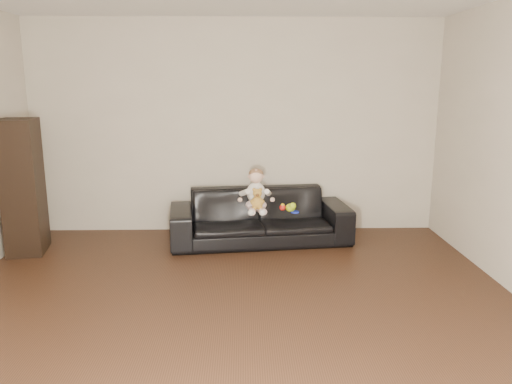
{
  "coord_description": "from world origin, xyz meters",
  "views": [
    {
      "loc": [
        0.11,
        -3.41,
        1.85
      ],
      "look_at": [
        0.24,
        2.15,
        0.62
      ],
      "focal_mm": 35.0,
      "sensor_mm": 36.0,
      "label": 1
    }
  ],
  "objects_px": {
    "baby": "(256,193)",
    "toy_rattle": "(283,208)",
    "teddy_bear": "(257,199)",
    "toy_blue_disc": "(295,212)",
    "toy_green": "(290,208)",
    "sofa": "(260,216)",
    "cabinet": "(23,187)"
  },
  "relations": [
    {
      "from": "sofa",
      "to": "teddy_bear",
      "type": "xyz_separation_m",
      "value": [
        -0.04,
        -0.26,
        0.27
      ]
    },
    {
      "from": "sofa",
      "to": "cabinet",
      "type": "xyz_separation_m",
      "value": [
        -2.59,
        -0.3,
        0.43
      ]
    },
    {
      "from": "baby",
      "to": "teddy_bear",
      "type": "height_order",
      "value": "baby"
    },
    {
      "from": "baby",
      "to": "teddy_bear",
      "type": "bearing_deg",
      "value": -95.58
    },
    {
      "from": "baby",
      "to": "toy_blue_disc",
      "type": "bearing_deg",
      "value": -20.1
    },
    {
      "from": "cabinet",
      "to": "toy_rattle",
      "type": "xyz_separation_m",
      "value": [
        2.85,
        0.19,
        -0.3
      ]
    },
    {
      "from": "cabinet",
      "to": "baby",
      "type": "height_order",
      "value": "cabinet"
    },
    {
      "from": "toy_blue_disc",
      "to": "toy_rattle",
      "type": "bearing_deg",
      "value": 146.5
    },
    {
      "from": "baby",
      "to": "toy_rattle",
      "type": "height_order",
      "value": "baby"
    },
    {
      "from": "sofa",
      "to": "toy_blue_disc",
      "type": "relative_size",
      "value": 21.18
    },
    {
      "from": "toy_rattle",
      "to": "toy_blue_disc",
      "type": "distance_m",
      "value": 0.16
    },
    {
      "from": "cabinet",
      "to": "teddy_bear",
      "type": "height_order",
      "value": "cabinet"
    },
    {
      "from": "baby",
      "to": "toy_green",
      "type": "xyz_separation_m",
      "value": [
        0.39,
        -0.05,
        -0.17
      ]
    },
    {
      "from": "teddy_bear",
      "to": "toy_green",
      "type": "distance_m",
      "value": 0.41
    },
    {
      "from": "teddy_bear",
      "to": "toy_rattle",
      "type": "height_order",
      "value": "teddy_bear"
    },
    {
      "from": "sofa",
      "to": "teddy_bear",
      "type": "relative_size",
      "value": 8.59
    },
    {
      "from": "sofa",
      "to": "teddy_bear",
      "type": "distance_m",
      "value": 0.38
    },
    {
      "from": "baby",
      "to": "toy_rattle",
      "type": "xyz_separation_m",
      "value": [
        0.31,
        0.01,
        -0.18
      ]
    },
    {
      "from": "sofa",
      "to": "toy_rattle",
      "type": "relative_size",
      "value": 28.13
    },
    {
      "from": "cabinet",
      "to": "toy_rattle",
      "type": "height_order",
      "value": "cabinet"
    },
    {
      "from": "teddy_bear",
      "to": "toy_green",
      "type": "bearing_deg",
      "value": -5.23
    },
    {
      "from": "toy_rattle",
      "to": "toy_blue_disc",
      "type": "bearing_deg",
      "value": -33.5
    },
    {
      "from": "toy_green",
      "to": "toy_blue_disc",
      "type": "relative_size",
      "value": 1.39
    },
    {
      "from": "toy_blue_disc",
      "to": "toy_green",
      "type": "bearing_deg",
      "value": 143.08
    },
    {
      "from": "sofa",
      "to": "baby",
      "type": "distance_m",
      "value": 0.34
    },
    {
      "from": "sofa",
      "to": "baby",
      "type": "bearing_deg",
      "value": -119.13
    },
    {
      "from": "cabinet",
      "to": "teddy_bear",
      "type": "xyz_separation_m",
      "value": [
        2.55,
        0.04,
        -0.16
      ]
    },
    {
      "from": "sofa",
      "to": "cabinet",
      "type": "distance_m",
      "value": 2.64
    },
    {
      "from": "cabinet",
      "to": "toy_rattle",
      "type": "distance_m",
      "value": 2.87
    },
    {
      "from": "sofa",
      "to": "baby",
      "type": "relative_size",
      "value": 4.24
    },
    {
      "from": "cabinet",
      "to": "toy_blue_disc",
      "type": "xyz_separation_m",
      "value": [
        2.98,
        0.11,
        -0.33
      ]
    },
    {
      "from": "cabinet",
      "to": "baby",
      "type": "bearing_deg",
      "value": -5.59
    }
  ]
}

